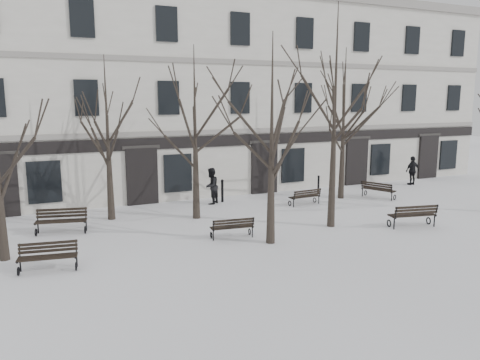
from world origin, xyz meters
TOP-DOWN VIEW (x-y plane):
  - ground at (0.00, 0.00)m, footprint 100.00×100.00m
  - building at (0.00, 12.96)m, footprint 40.40×10.20m
  - tree_1 at (-0.59, -0.53)m, footprint 5.39×5.39m
  - tree_2 at (2.85, 0.46)m, footprint 6.39×6.39m
  - tree_4 at (-5.47, 5.52)m, footprint 5.05×5.05m
  - tree_5 at (-1.92, 4.12)m, footprint 5.36×5.36m
  - tree_6 at (6.69, 4.98)m, footprint 5.59×5.59m
  - bench_0 at (-8.34, -0.17)m, footprint 1.85×0.92m
  - bench_1 at (-1.66, 0.60)m, footprint 1.72×0.80m
  - bench_2 at (5.91, -1.10)m, footprint 2.08×1.10m
  - bench_3 at (-7.66, 4.11)m, footprint 2.06×1.13m
  - bench_4 at (4.00, 4.33)m, footprint 1.71×0.74m
  - bench_5 at (8.50, 4.11)m, footprint 1.28×1.90m
  - bollard_a at (0.43, 6.75)m, footprint 0.15×0.15m
  - bollard_b at (6.23, 6.47)m, footprint 0.14×0.14m
  - pedestrian_b at (-0.26, 6.56)m, footprint 1.15×1.14m
  - pedestrian_c at (13.18, 6.41)m, footprint 1.08×0.49m

SIDE VIEW (x-z plane):
  - ground at x=0.00m, z-range 0.00..0.00m
  - pedestrian_b at x=-0.26m, z-range -0.94..0.94m
  - pedestrian_c at x=13.18m, z-range -0.91..0.91m
  - bench_1 at x=-1.66m, z-range 0.04..0.88m
  - bench_4 at x=4.00m, z-range 0.04..0.88m
  - bench_0 at x=-8.34m, z-range 0.04..0.93m
  - bench_5 at x=8.50m, z-range 0.04..0.95m
  - bench_3 at x=-7.66m, z-range 0.04..1.03m
  - bench_2 at x=5.91m, z-range 0.04..1.05m
  - bollard_b at x=6.23m, z-range 0.04..1.10m
  - bollard_a at x=0.43m, z-range 0.04..1.24m
  - tree_4 at x=-5.47m, z-range 0.90..8.12m
  - tree_5 at x=-1.92m, z-range 0.96..8.62m
  - tree_1 at x=-0.59m, z-range 0.96..8.66m
  - tree_6 at x=6.69m, z-range 1.00..8.98m
  - building at x=0.00m, z-range -0.18..11.22m
  - tree_2 at x=2.85m, z-range 1.14..10.28m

